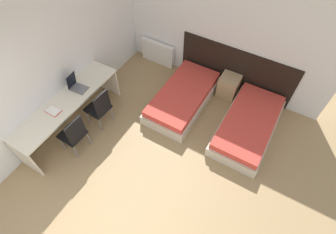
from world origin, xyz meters
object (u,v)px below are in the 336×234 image
object	(u,v)px
nightstand	(229,86)
chair_near_notebook	(74,133)
bed_near_door	(248,125)
chair_near_laptop	(100,107)
laptop	(76,86)
bed_near_window	(183,97)

from	to	relation	value
nightstand	chair_near_notebook	xyz separation A→B (m)	(-1.94, -2.82, 0.25)
bed_near_door	chair_near_laptop	size ratio (longest dim) A/B	2.09
nightstand	laptop	size ratio (longest dim) A/B	1.49
nightstand	chair_near_notebook	world-z (taller)	chair_near_notebook
nightstand	chair_near_notebook	bearing A→B (deg)	-124.50
bed_near_window	chair_near_laptop	xyz separation A→B (m)	(-1.19, -1.32, 0.32)
bed_near_window	chair_near_notebook	distance (m)	2.40
chair_near_notebook	laptop	xyz separation A→B (m)	(-0.49, 0.74, 0.34)
bed_near_window	bed_near_door	world-z (taller)	same
bed_near_window	chair_near_laptop	distance (m)	1.80
bed_near_door	laptop	bearing A→B (deg)	-157.55
chair_near_laptop	chair_near_notebook	world-z (taller)	same
nightstand	laptop	distance (m)	3.25
bed_near_window	laptop	bearing A→B (deg)	-141.96
chair_near_notebook	laptop	world-z (taller)	laptop
bed_near_window	bed_near_door	size ratio (longest dim) A/B	1.00
chair_near_laptop	laptop	bearing A→B (deg)	-177.04
bed_near_door	laptop	size ratio (longest dim) A/B	5.64
laptop	chair_near_notebook	bearing A→B (deg)	-60.97
bed_near_window	nightstand	distance (m)	1.07
bed_near_door	chair_near_notebook	size ratio (longest dim) A/B	2.09
bed_near_window	bed_near_door	bearing A→B (deg)	0.00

